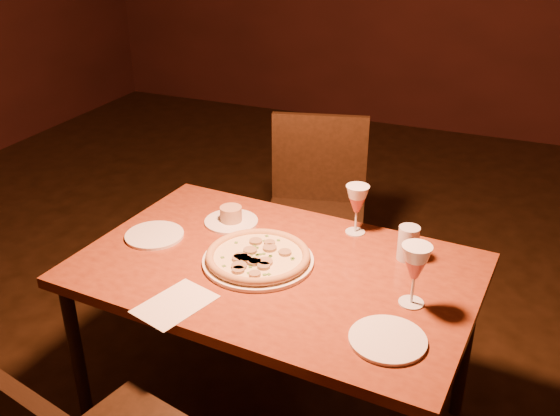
% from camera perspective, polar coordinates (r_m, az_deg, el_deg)
% --- Properties ---
extents(floor, '(7.00, 7.00, 0.00)m').
position_cam_1_polar(floor, '(2.52, -1.84, -17.45)').
color(floor, '#321F10').
rests_on(floor, ground).
extents(dining_table, '(1.33, 0.91, 0.68)m').
position_cam_1_polar(dining_table, '(2.06, -0.37, -6.70)').
color(dining_table, brown).
rests_on(dining_table, floor).
extents(chair_far, '(0.53, 0.53, 0.90)m').
position_cam_1_polar(chair_far, '(2.81, 3.27, 0.09)').
color(chair_far, black).
rests_on(chair_far, floor).
extents(pizza_plate, '(0.36, 0.36, 0.04)m').
position_cam_1_polar(pizza_plate, '(2.04, -2.02, -4.48)').
color(pizza_plate, white).
rests_on(pizza_plate, dining_table).
extents(ramekin_saucer, '(0.20, 0.20, 0.06)m').
position_cam_1_polar(ramekin_saucer, '(2.29, -4.49, -0.89)').
color(ramekin_saucer, white).
rests_on(ramekin_saucer, dining_table).
extents(wine_glass_far, '(0.08, 0.08, 0.18)m').
position_cam_1_polar(wine_glass_far, '(2.20, 7.01, -0.15)').
color(wine_glass_far, '#BA534D').
rests_on(wine_glass_far, dining_table).
extents(wine_glass_right, '(0.09, 0.09, 0.19)m').
position_cam_1_polar(wine_glass_right, '(1.84, 12.17, -6.03)').
color(wine_glass_right, '#BA534D').
rests_on(wine_glass_right, dining_table).
extents(water_tumbler, '(0.07, 0.07, 0.12)m').
position_cam_1_polar(water_tumbler, '(2.08, 11.65, -3.16)').
color(water_tumbler, silver).
rests_on(water_tumbler, dining_table).
extents(side_plate_left, '(0.21, 0.21, 0.01)m').
position_cam_1_polar(side_plate_left, '(2.24, -11.41, -2.46)').
color(side_plate_left, white).
rests_on(side_plate_left, dining_table).
extents(side_plate_near, '(0.21, 0.21, 0.01)m').
position_cam_1_polar(side_plate_near, '(1.73, 9.81, -11.77)').
color(side_plate_near, white).
rests_on(side_plate_near, dining_table).
extents(menu_card, '(0.21, 0.26, 0.00)m').
position_cam_1_polar(menu_card, '(1.87, -9.56, -8.65)').
color(menu_card, silver).
rests_on(menu_card, dining_table).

